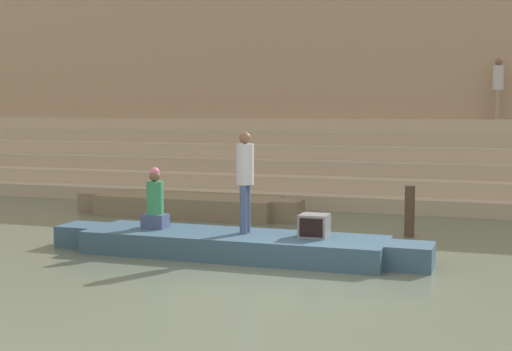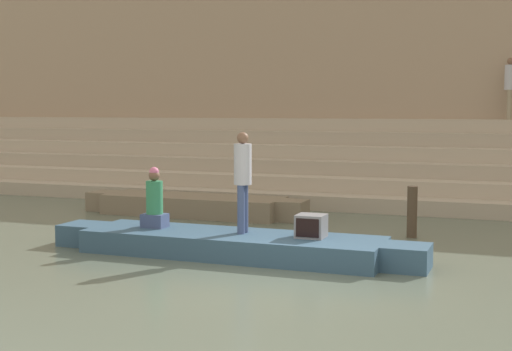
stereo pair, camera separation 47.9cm
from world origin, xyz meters
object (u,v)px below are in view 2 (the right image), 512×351
object	(u,v)px
tv_set	(311,226)
person_on_steps	(510,84)
rowboat_main	(231,244)
moored_boat_shore	(193,205)
person_standing	(243,174)
person_rowing	(155,202)
mooring_post	(412,212)

from	to	relation	value
tv_set	person_on_steps	bearing A→B (deg)	80.89
rowboat_main	moored_boat_shore	xyz separation A→B (m)	(-2.70, 4.07, 0.04)
person_standing	person_rowing	world-z (taller)	person_standing
person_standing	mooring_post	world-z (taller)	person_standing
rowboat_main	tv_set	bearing A→B (deg)	7.51
rowboat_main	person_standing	size ratio (longest dim) A/B	3.86
rowboat_main	person_on_steps	bearing A→B (deg)	70.07
person_standing	moored_boat_shore	world-z (taller)	person_standing
mooring_post	person_standing	bearing A→B (deg)	-131.55
tv_set	person_rowing	bearing A→B (deg)	-172.76
person_rowing	person_on_steps	bearing A→B (deg)	64.34
tv_set	mooring_post	distance (m)	3.06
tv_set	moored_boat_shore	distance (m)	5.71
tv_set	person_on_steps	distance (m)	10.57
rowboat_main	moored_boat_shore	distance (m)	4.88
rowboat_main	person_on_steps	distance (m)	11.22
rowboat_main	mooring_post	size ratio (longest dim) A/B	6.60
mooring_post	person_on_steps	xyz separation A→B (m)	(1.58, 7.04, 2.73)
mooring_post	rowboat_main	bearing A→B (deg)	-132.52
moored_boat_shore	mooring_post	bearing A→B (deg)	-8.32
person_rowing	moored_boat_shore	distance (m)	4.18
rowboat_main	person_standing	world-z (taller)	person_standing
person_standing	mooring_post	xyz separation A→B (m)	(2.48, 2.80, -0.90)
rowboat_main	person_rowing	world-z (taller)	person_rowing
tv_set	mooring_post	xyz separation A→B (m)	(1.25, 2.79, -0.08)
rowboat_main	tv_set	size ratio (longest dim) A/B	14.31
tv_set	moored_boat_shore	bearing A→B (deg)	143.00
rowboat_main	person_standing	distance (m)	1.22
person_rowing	tv_set	xyz separation A→B (m)	(2.95, 0.01, -0.26)
rowboat_main	mooring_post	bearing A→B (deg)	50.63
person_on_steps	mooring_post	bearing A→B (deg)	28.42
rowboat_main	moored_boat_shore	bearing A→B (deg)	126.75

